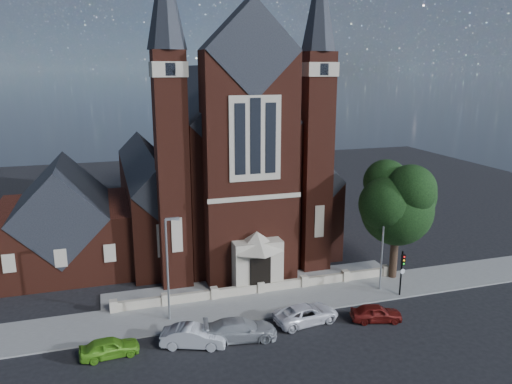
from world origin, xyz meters
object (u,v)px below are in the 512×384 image
street_tree (400,205)px  church (216,164)px  traffic_signal (402,268)px  car_silver_b (240,329)px  street_lamp_right (384,240)px  car_lime_van (109,347)px  street_lamp_left (168,264)px  car_white_suv (306,314)px  car_dark_red (376,313)px  parish_hall (64,226)px  car_silver_a (194,336)px

street_tree → church: bearing=126.2°
traffic_signal → car_silver_b: traffic_signal is taller
street_tree → street_lamp_right: size_ratio=1.32×
street_lamp_right → car_lime_van: bearing=-170.7°
street_lamp_left → car_white_suv: (9.68, -3.30, -3.90)m
church → car_dark_red: 25.73m
traffic_signal → car_lime_van: 23.61m
parish_hall → street_tree: (28.60, -12.29, 2.95)m
traffic_signal → car_white_suv: (-9.23, -1.72, -1.89)m
church → street_lamp_left: (-7.91, -18.94, -3.59)m
traffic_signal → car_lime_van: bearing=-174.8°
car_lime_van → traffic_signal: bearing=-89.4°
street_tree → car_silver_a: (-19.50, -5.81, -6.22)m
parish_hall → street_lamp_right: bearing=-28.2°
traffic_signal → car_lime_van: traffic_signal is taller
parish_hall → car_lime_van: size_ratio=3.15×
car_dark_red → street_lamp_right: bearing=-19.8°
street_lamp_left → car_silver_a: bearing=-76.2°
street_lamp_right → car_silver_b: street_lamp_right is taller
traffic_signal → street_lamp_left: bearing=175.2°
street_lamp_left → car_silver_a: size_ratio=1.81×
traffic_signal → car_dark_red: 5.49m
traffic_signal → car_silver_b: (-14.59, -2.60, -1.83)m
street_tree → car_white_suv: 13.47m
car_silver_b → car_white_suv: size_ratio=1.03×
car_dark_red → street_tree: bearing=-27.2°
street_lamp_right → street_tree: bearing=34.3°
street_lamp_right → traffic_signal: (0.91, -1.57, -2.02)m
parish_hall → street_tree: 31.27m
street_lamp_right → parish_hall: bearing=151.8°
parish_hall → street_lamp_right: 29.62m
church → car_silver_b: 24.55m
church → parish_hall: 17.26m
traffic_signal → car_white_suv: traffic_signal is taller
traffic_signal → car_lime_van: (-23.44, -2.13, -1.92)m
parish_hall → car_white_suv: size_ratio=2.44×
car_silver_a → car_white_suv: bearing=-65.4°
street_lamp_right → car_white_suv: street_lamp_right is taller
car_white_suv → car_dark_red: 5.31m
street_lamp_right → car_silver_a: size_ratio=1.81×
street_lamp_right → traffic_signal: bearing=-60.0°
car_lime_van → car_dark_red: 19.36m
church → street_lamp_left: church is taller
car_lime_van → church: bearing=-33.3°
car_lime_van → parish_hall: bearing=6.8°
car_lime_van → car_white_suv: size_ratio=0.78×
car_dark_red → car_silver_b: bearing=101.9°
street_lamp_left → traffic_signal: (18.91, -1.57, -2.02)m
street_tree → traffic_signal: street_tree is taller
street_lamp_left → car_white_suv: bearing=-18.8°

